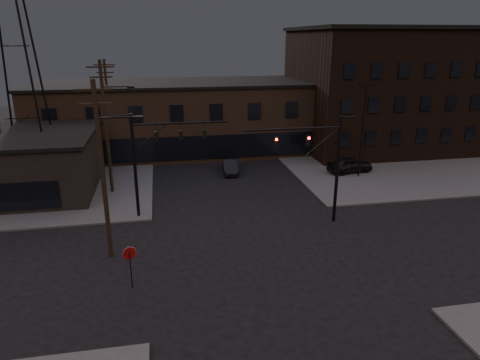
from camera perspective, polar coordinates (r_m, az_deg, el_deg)
name	(u,v)px	position (r m, az deg, el deg)	size (l,w,h in m)	color
ground	(264,257)	(27.45, 3.22, -10.23)	(140.00, 140.00, 0.00)	black
sidewalk_ne	(399,152)	(54.85, 20.39, 3.46)	(30.00, 30.00, 0.15)	#474744
sidewalk_nw	(3,173)	(49.86, -29.00, 0.85)	(30.00, 30.00, 0.15)	#474744
building_row	(210,117)	(52.50, -4.04, 8.34)	(40.00, 12.00, 8.00)	brown
building_right	(388,90)	(57.04, 19.13, 11.25)	(22.00, 16.00, 14.00)	black
building_left	(1,165)	(43.12, -29.30, 1.73)	(16.00, 12.00, 5.00)	black
traffic_signal_near	(323,159)	(31.16, 11.02, 2.79)	(7.12, 0.24, 8.00)	black
traffic_signal_far	(152,153)	(32.40, -11.71, 3.49)	(7.12, 0.24, 8.00)	black
stop_sign	(130,258)	(24.26, -14.49, -9.99)	(0.72, 0.33, 2.48)	black
utility_pole_near	(103,167)	(26.61, -17.79, 1.65)	(3.70, 0.28, 11.00)	black
utility_pole_mid	(107,125)	(38.27, -17.35, 7.02)	(3.70, 0.28, 11.50)	black
utility_pole_far	(109,108)	(50.21, -17.12, 9.19)	(2.20, 0.28, 11.00)	black
transmission_tower	(13,46)	(43.08, -28.02, 15.52)	(7.00, 7.00, 25.00)	black
lot_light_a	(363,123)	(42.57, 16.10, 7.37)	(1.50, 0.28, 9.14)	black
lot_light_b	(394,112)	(49.74, 19.82, 8.52)	(1.50, 0.28, 9.14)	black
parked_car_lot_a	(350,165)	(44.74, 14.44, 2.00)	(1.88, 4.67, 1.59)	black
parked_car_lot_b	(387,149)	(52.64, 18.99, 3.89)	(1.94, 4.77, 1.39)	#A4A4A6
car_crossing	(230,166)	(43.72, -1.33, 1.84)	(1.43, 4.09, 1.35)	black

